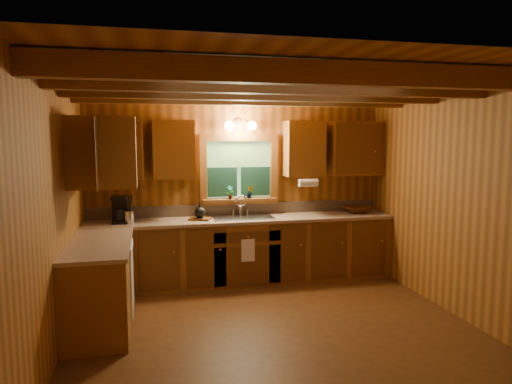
{
  "coord_description": "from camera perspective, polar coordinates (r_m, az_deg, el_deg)",
  "views": [
    {
      "loc": [
        -1.26,
        -4.61,
        2.01
      ],
      "look_at": [
        0.0,
        0.8,
        1.35
      ],
      "focal_mm": 32.7,
      "sensor_mm": 36.0,
      "label": 1
    }
  ],
  "objects": [
    {
      "name": "backsplash",
      "position": [
        6.7,
        -2.1,
        -2.08
      ],
      "size": [
        4.2,
        0.02,
        0.16
      ],
      "primitive_type": "cube",
      "color": "tan",
      "rests_on": "room"
    },
    {
      "name": "upper_cabinets",
      "position": [
        6.08,
        -6.55,
        5.12
      ],
      "size": [
        4.19,
        1.77,
        0.78
      ],
      "color": "brown",
      "rests_on": "room"
    },
    {
      "name": "base_cabinets",
      "position": [
        6.15,
        -5.56,
        -8.14
      ],
      "size": [
        4.2,
        2.22,
        0.86
      ],
      "color": "brown",
      "rests_on": "ground"
    },
    {
      "name": "window",
      "position": [
        6.62,
        -2.09,
        2.6
      ],
      "size": [
        1.12,
        0.08,
        1.0
      ],
      "color": "brown",
      "rests_on": "room"
    },
    {
      "name": "room",
      "position": [
        4.83,
        2.15,
        -1.68
      ],
      "size": [
        4.2,
        4.2,
        4.2
      ],
      "color": "#543114",
      "rests_on": "ground"
    },
    {
      "name": "window_sill",
      "position": [
        6.62,
        -2.0,
        -0.97
      ],
      "size": [
        1.06,
        0.14,
        0.04
      ],
      "primitive_type": "cube",
      "color": "brown",
      "rests_on": "room"
    },
    {
      "name": "wicker_basket",
      "position": [
        7.01,
        12.28,
        -2.09
      ],
      "size": [
        0.41,
        0.41,
        0.1
      ],
      "primitive_type": "imported",
      "rotation": [
        0.0,
        0.0,
        0.02
      ],
      "color": "#48230C",
      "rests_on": "countertop"
    },
    {
      "name": "utensil_crock",
      "position": [
        6.24,
        -15.28,
        -2.89
      ],
      "size": [
        0.13,
        0.13,
        0.36
      ],
      "rotation": [
        0.0,
        0.0,
        -0.43
      ],
      "color": "silver",
      "rests_on": "countertop"
    },
    {
      "name": "paper_towel_roll",
      "position": [
        6.55,
        6.41,
        1.12
      ],
      "size": [
        0.27,
        0.11,
        0.11
      ],
      "primitive_type": "cylinder",
      "rotation": [
        0.0,
        1.57,
        0.0
      ],
      "color": "white",
      "rests_on": "upper_cabinets"
    },
    {
      "name": "potted_plant_left",
      "position": [
        6.54,
        -3.19,
        -0.02
      ],
      "size": [
        0.12,
        0.1,
        0.19
      ],
      "primitive_type": "imported",
      "rotation": [
        0.0,
        0.0,
        0.4
      ],
      "color": "#593213",
      "rests_on": "window_sill"
    },
    {
      "name": "countertop",
      "position": [
        6.06,
        -5.49,
        -4.0
      ],
      "size": [
        4.2,
        2.24,
        0.04
      ],
      "color": "tan",
      "rests_on": "base_cabinets"
    },
    {
      "name": "ceiling_beams",
      "position": [
        4.81,
        2.21,
        12.5
      ],
      "size": [
        4.2,
        2.54,
        0.18
      ],
      "color": "brown",
      "rests_on": "room"
    },
    {
      "name": "dish_towel",
      "position": [
        6.19,
        -0.98,
        -7.15
      ],
      "size": [
        0.18,
        0.01,
        0.3
      ],
      "primitive_type": "cube",
      "color": "white",
      "rests_on": "base_cabinets"
    },
    {
      "name": "coffee_maker",
      "position": [
        6.3,
        -16.32,
        -2.07
      ],
      "size": [
        0.2,
        0.25,
        0.35
      ],
      "rotation": [
        0.0,
        0.0,
        -0.05
      ],
      "color": "black",
      "rests_on": "countertop"
    },
    {
      "name": "dishwasher_panel",
      "position": [
        5.53,
        -14.96,
        -10.07
      ],
      "size": [
        0.02,
        0.6,
        0.8
      ],
      "primitive_type": "cube",
      "color": "white",
      "rests_on": "base_cabinets"
    },
    {
      "name": "wall_sconce",
      "position": [
        6.49,
        -1.91,
        8.13
      ],
      "size": [
        0.45,
        0.21,
        0.17
      ],
      "color": "black",
      "rests_on": "room"
    },
    {
      "name": "teakettle",
      "position": [
        6.31,
        -6.87,
        -2.49
      ],
      "size": [
        0.15,
        0.15,
        0.19
      ],
      "rotation": [
        0.0,
        0.0,
        -0.41
      ],
      "color": "black",
      "rests_on": "cutting_board"
    },
    {
      "name": "potted_plant_right",
      "position": [
        6.62,
        -0.78,
        -0.02
      ],
      "size": [
        0.12,
        0.1,
        0.18
      ],
      "primitive_type": "imported",
      "rotation": [
        0.0,
        0.0,
        -0.3
      ],
      "color": "#593213",
      "rests_on": "window_sill"
    },
    {
      "name": "sink",
      "position": [
        6.45,
        -1.62,
        -3.55
      ],
      "size": [
        0.82,
        0.48,
        0.43
      ],
      "color": "silver",
      "rests_on": "countertop"
    },
    {
      "name": "cutting_board",
      "position": [
        6.32,
        -6.86,
        -3.28
      ],
      "size": [
        0.33,
        0.28,
        0.02
      ],
      "primitive_type": "cube",
      "rotation": [
        0.0,
        0.0,
        -0.34
      ],
      "color": "#593213",
      "rests_on": "countertop"
    }
  ]
}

